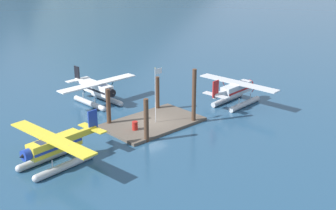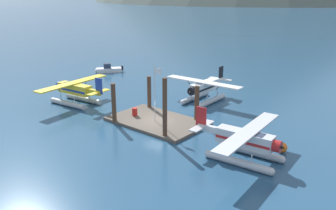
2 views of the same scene
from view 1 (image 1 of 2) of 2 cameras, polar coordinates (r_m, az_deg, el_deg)
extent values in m
plane|color=navy|center=(45.80, -2.02, -2.52)|extent=(1200.00, 1200.00, 0.00)
cube|color=brown|center=(45.75, -2.02, -2.34)|extent=(10.09, 6.30, 0.30)
cylinder|color=#4C3323|center=(40.87, -2.90, -2.07)|extent=(0.47, 0.47, 4.32)
cylinder|color=#4C3323|center=(45.15, 3.46, 1.13)|extent=(0.44, 0.44, 5.93)
cylinder|color=#4C3323|center=(45.08, -7.89, -0.34)|extent=(0.46, 0.46, 4.01)
cylinder|color=#4C3323|center=(49.06, -1.42, 1.50)|extent=(0.48, 0.48, 4.01)
cylinder|color=silver|center=(44.47, -1.68, 1.21)|extent=(0.08, 0.08, 5.83)
cube|color=white|center=(44.02, -1.27, 4.51)|extent=(0.90, 0.03, 0.56)
sphere|color=gold|center=(43.63, -1.72, 4.91)|extent=(0.10, 0.10, 0.10)
cylinder|color=#AD1E19|center=(43.51, -4.40, -2.74)|extent=(0.58, 0.58, 0.88)
torus|color=#AD1E19|center=(43.51, -4.40, -2.74)|extent=(0.62, 0.62, 0.04)
sphere|color=orange|center=(55.58, 7.34, 1.85)|extent=(0.90, 0.90, 0.90)
cylinder|color=#B7BABF|center=(53.27, -8.19, 0.87)|extent=(0.84, 5.62, 0.64)
sphere|color=#B7BABF|center=(51.16, -6.30, 0.16)|extent=(0.64, 0.64, 0.64)
cylinder|color=#B7BABF|center=(51.92, -10.39, 0.25)|extent=(0.84, 5.62, 0.64)
sphere|color=#B7BABF|center=(49.75, -8.54, -0.51)|extent=(0.64, 0.64, 0.64)
cylinder|color=#B7BABF|center=(52.15, -7.43, 1.27)|extent=(0.10, 0.10, 0.70)
cylinder|color=#B7BABF|center=(53.99, -8.99, 1.84)|extent=(0.10, 0.10, 0.70)
cylinder|color=#B7BABF|center=(50.76, -9.66, 0.64)|extent=(0.10, 0.10, 0.70)
cylinder|color=#B7BABF|center=(52.65, -11.18, 1.24)|extent=(0.10, 0.10, 0.70)
cube|color=white|center=(52.09, -9.37, 2.25)|extent=(1.41, 4.84, 1.20)
cube|color=black|center=(52.12, -9.36, 2.14)|extent=(1.43, 4.75, 0.24)
cube|color=#283347|center=(51.15, -8.68, 2.35)|extent=(1.09, 1.14, 0.56)
cube|color=white|center=(51.66, -9.22, 2.89)|extent=(10.44, 1.78, 0.14)
cylinder|color=black|center=(53.00, -7.27, 3.04)|extent=(0.62, 0.10, 0.84)
cylinder|color=black|center=(50.57, -11.21, 2.00)|extent=(0.62, 0.10, 0.84)
cylinder|color=black|center=(50.00, -7.56, 1.61)|extent=(0.98, 0.63, 0.96)
cone|color=black|center=(49.66, -7.24, 1.49)|extent=(0.37, 0.36, 0.36)
cube|color=white|center=(54.64, -11.38, 3.05)|extent=(0.52, 2.21, 0.56)
cube|color=black|center=(55.14, -11.96, 4.08)|extent=(0.16, 1.00, 1.90)
cube|color=white|center=(55.26, -11.85, 3.31)|extent=(3.23, 0.92, 0.10)
cylinder|color=#B7BABF|center=(52.84, 7.82, 0.73)|extent=(5.63, 1.09, 0.64)
sphere|color=#B7BABF|center=(55.05, 9.50, 1.42)|extent=(0.64, 0.64, 0.64)
cylinder|color=#B7BABF|center=(51.54, 10.09, 0.12)|extent=(5.63, 1.09, 0.64)
sphere|color=#B7BABF|center=(53.81, 11.71, 0.85)|extent=(0.64, 0.64, 0.64)
cylinder|color=#B7BABF|center=(53.57, 8.59, 1.71)|extent=(0.10, 0.10, 0.70)
cylinder|color=#B7BABF|center=(51.69, 7.09, 1.12)|extent=(0.10, 0.10, 0.70)
cylinder|color=#B7BABF|center=(52.30, 10.85, 1.13)|extent=(0.10, 0.10, 0.70)
cylinder|color=#B7BABF|center=(50.36, 9.39, 0.51)|extent=(0.10, 0.10, 0.70)
cube|color=silver|center=(51.68, 9.03, 2.13)|extent=(4.88, 1.62, 1.20)
cube|color=#B21E1E|center=(51.71, 9.03, 2.02)|extent=(4.79, 1.63, 0.24)
cube|color=#283347|center=(52.45, 9.71, 2.73)|extent=(1.18, 1.14, 0.56)
cube|color=silver|center=(51.72, 9.26, 2.91)|extent=(2.23, 10.48, 0.14)
cylinder|color=#B21E1E|center=(53.00, 7.26, 3.04)|extent=(0.13, 0.63, 0.84)
cylinder|color=#B21E1E|center=(50.71, 11.30, 2.04)|extent=(0.13, 0.63, 0.84)
cylinder|color=#B21E1E|center=(53.86, 10.64, 2.75)|extent=(0.68, 1.01, 0.96)
cone|color=black|center=(54.23, 10.90, 2.85)|extent=(0.38, 0.39, 0.36)
cube|color=silver|center=(49.09, 6.91, 1.42)|extent=(2.23, 0.62, 0.56)
cube|color=#B21E1E|center=(48.13, 6.32, 2.13)|extent=(1.01, 0.20, 1.90)
cube|color=silver|center=(48.44, 6.36, 1.31)|extent=(1.06, 3.25, 0.10)
cylinder|color=#B7BABF|center=(37.40, -13.44, -7.87)|extent=(5.64, 1.21, 0.64)
sphere|color=#B7BABF|center=(36.10, -17.08, -9.28)|extent=(0.64, 0.64, 0.64)
cylinder|color=#B7BABF|center=(39.30, -15.59, -6.67)|extent=(5.64, 1.21, 0.64)
sphere|color=#B7BABF|center=(38.06, -19.11, -7.96)|extent=(0.64, 0.64, 0.64)
cylinder|color=#B7BABF|center=(36.52, -15.06, -7.53)|extent=(0.10, 0.10, 0.70)
cylinder|color=#B7BABF|center=(37.72, -12.04, -6.37)|extent=(0.10, 0.10, 0.70)
cylinder|color=#B7BABF|center=(38.46, -17.17, -6.32)|extent=(0.10, 0.10, 0.70)
cylinder|color=#B7BABF|center=(39.59, -14.24, -5.26)|extent=(0.10, 0.10, 0.70)
cube|color=yellow|center=(37.65, -14.75, -5.05)|extent=(4.90, 1.73, 1.20)
cube|color=#1E389E|center=(37.70, -14.74, -5.19)|extent=(4.81, 1.74, 0.24)
cube|color=#283347|center=(37.00, -16.17, -5.08)|extent=(1.20, 1.16, 0.56)
cube|color=yellow|center=(37.24, -15.22, -4.25)|extent=(2.46, 10.49, 0.14)
cylinder|color=#1E389E|center=(35.69, -13.18, -5.73)|extent=(0.14, 0.63, 0.84)
cylinder|color=#1E389E|center=(39.11, -16.99, -3.80)|extent=(0.14, 0.63, 0.84)
cylinder|color=#1E389E|center=(36.40, -18.26, -6.30)|extent=(0.70, 1.02, 0.96)
cone|color=black|center=(36.21, -18.87, -6.51)|extent=(0.39, 0.39, 0.36)
cube|color=yellow|center=(39.31, -10.88, -3.51)|extent=(2.23, 0.66, 0.56)
cube|color=#1E389E|center=(39.50, -9.93, -2.00)|extent=(1.01, 0.22, 1.90)
cube|color=yellow|center=(39.72, -9.98, -3.04)|extent=(1.12, 3.27, 0.10)
camera|label=2|loc=(52.00, 42.05, 10.64)|focal=38.43mm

